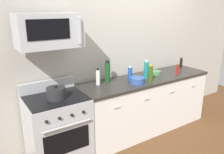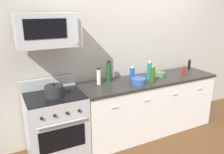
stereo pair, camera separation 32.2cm
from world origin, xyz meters
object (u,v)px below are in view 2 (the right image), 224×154
(bottle_sparkling_teal, at_px, (149,71))
(range_oven, at_px, (56,126))
(stockpot, at_px, (54,91))
(bowl_green_glaze, at_px, (160,74))
(bottle_soda_blue, at_px, (132,74))
(bottle_hot_sauce_red, at_px, (183,71))
(bottle_olive_oil, at_px, (152,75))
(bottle_vinegar_white, at_px, (99,77))
(bottle_soy_sauce_dark, at_px, (189,64))
(bottle_wine_green, at_px, (109,72))
(microwave, at_px, (48,30))
(bowl_blue_mixing, at_px, (138,81))

(bottle_sparkling_teal, bearing_deg, range_oven, 179.39)
(stockpot, bearing_deg, bowl_green_glaze, 3.19)
(bottle_soda_blue, distance_m, bottle_hot_sauce_red, 0.90)
(bottle_soda_blue, height_order, bottle_hot_sauce_red, bottle_soda_blue)
(bottle_olive_oil, height_order, bottle_vinegar_white, bottle_olive_oil)
(bottle_olive_oil, bearing_deg, bottle_soy_sauce_dark, 17.64)
(bottle_wine_green, xyz_separation_m, bottle_hot_sauce_red, (1.23, -0.29, -0.08))
(bottle_sparkling_teal, relative_size, bottle_soda_blue, 1.31)
(microwave, distance_m, bowl_blue_mixing, 1.46)
(bottle_wine_green, xyz_separation_m, stockpot, (-0.89, -0.22, -0.08))
(stockpot, bearing_deg, bottle_vinegar_white, 14.52)
(bottle_soy_sauce_dark, distance_m, bowl_green_glaze, 0.76)
(bottle_sparkling_teal, relative_size, bottle_soy_sauce_dark, 1.58)
(bottle_wine_green, bearing_deg, stockpot, -166.28)
(range_oven, xyz_separation_m, bottle_wine_green, (0.89, 0.16, 0.61))
(bottle_wine_green, bearing_deg, bottle_olive_oil, -33.46)
(bottle_sparkling_teal, distance_m, bowl_green_glaze, 0.29)
(bowl_blue_mixing, bearing_deg, range_oven, 173.79)
(bowl_blue_mixing, relative_size, stockpot, 0.93)
(microwave, bearing_deg, stockpot, -90.13)
(bottle_vinegar_white, bearing_deg, bottle_soda_blue, -8.90)
(stockpot, bearing_deg, bottle_wine_green, 13.72)
(bottle_sparkling_teal, relative_size, bottle_hot_sauce_red, 1.69)
(bottle_vinegar_white, xyz_separation_m, bottle_hot_sauce_red, (1.41, -0.25, -0.03))
(bottle_olive_oil, xyz_separation_m, bowl_blue_mixing, (-0.21, 0.06, -0.08))
(bottle_wine_green, bearing_deg, bottle_vinegar_white, -169.38)
(bottle_soda_blue, bearing_deg, bottle_sparkling_teal, -12.87)
(bottle_vinegar_white, distance_m, stockpot, 0.73)
(bottle_olive_oil, bearing_deg, bottle_vinegar_white, 155.90)
(bottle_hot_sauce_red, relative_size, stockpot, 0.74)
(microwave, xyz_separation_m, stockpot, (-0.00, -0.10, -0.76))
(bottle_soy_sauce_dark, bearing_deg, microwave, -177.59)
(bottle_soy_sauce_dark, distance_m, bottle_vinegar_white, 1.82)
(bottle_olive_oil, bearing_deg, bottle_soda_blue, 129.78)
(bottle_vinegar_white, distance_m, bowl_blue_mixing, 0.59)
(bottle_soda_blue, relative_size, bowl_blue_mixing, 1.03)
(bottle_vinegar_white, bearing_deg, bottle_hot_sauce_red, -10.22)
(bottle_soy_sauce_dark, xyz_separation_m, bottle_vinegar_white, (-1.82, -0.02, 0.03))
(range_oven, xyz_separation_m, bottle_soy_sauce_dark, (2.53, 0.15, 0.54))
(bottle_hot_sauce_red, bearing_deg, bottle_soy_sauce_dark, 33.85)
(bottle_olive_oil, relative_size, bottle_soy_sauce_dark, 1.46)
(bottle_soda_blue, distance_m, bottle_vinegar_white, 0.53)
(bottle_soda_blue, xyz_separation_m, bottle_vinegar_white, (-0.53, 0.08, 0.01))
(bottle_soda_blue, bearing_deg, bottle_vinegar_white, 171.10)
(microwave, distance_m, bottle_soy_sauce_dark, 2.64)
(bowl_green_glaze, bearing_deg, bottle_vinegar_white, 175.54)
(bottle_soda_blue, bearing_deg, bottle_wine_green, 161.17)
(microwave, relative_size, bottle_hot_sauce_red, 4.24)
(range_oven, xyz_separation_m, bowl_green_glaze, (1.77, 0.05, 0.49))
(microwave, relative_size, bottle_vinegar_white, 3.04)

